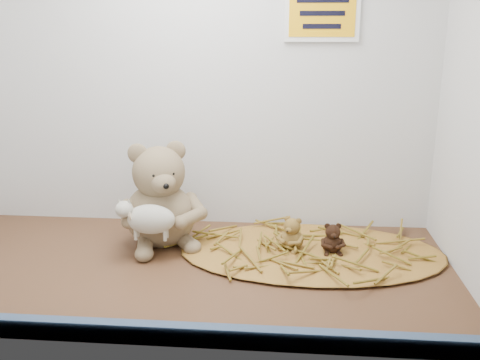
# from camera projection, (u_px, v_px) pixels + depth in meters

# --- Properties ---
(alcove_shell) EXTENTS (1.20, 0.60, 0.90)m
(alcove_shell) POSITION_uv_depth(u_px,v_px,m) (186.00, 60.00, 1.15)
(alcove_shell) COLOR #452A18
(alcove_shell) RESTS_ON ground
(front_rail) EXTENTS (1.19, 0.02, 0.04)m
(front_rail) POSITION_uv_depth(u_px,v_px,m) (153.00, 333.00, 0.91)
(front_rail) COLOR #3D5575
(front_rail) RESTS_ON shelf_floor
(straw_bed) EXTENTS (0.63, 0.36, 0.01)m
(straw_bed) POSITION_uv_depth(u_px,v_px,m) (312.00, 252.00, 1.27)
(straw_bed) COLOR brown
(straw_bed) RESTS_ON shelf_floor
(main_teddy) EXTENTS (0.28, 0.28, 0.26)m
(main_teddy) POSITION_uv_depth(u_px,v_px,m) (159.00, 194.00, 1.30)
(main_teddy) COLOR #8F7458
(main_teddy) RESTS_ON shelf_floor
(toy_lamb) EXTENTS (0.15, 0.09, 0.10)m
(toy_lamb) POSITION_uv_depth(u_px,v_px,m) (151.00, 219.00, 1.22)
(toy_lamb) COLOR beige
(toy_lamb) RESTS_ON main_teddy
(mini_teddy_tan) EXTENTS (0.09, 0.09, 0.08)m
(mini_teddy_tan) POSITION_uv_depth(u_px,v_px,m) (292.00, 232.00, 1.26)
(mini_teddy_tan) COLOR brown
(mini_teddy_tan) RESTS_ON straw_bed
(mini_teddy_brown) EXTENTS (0.06, 0.07, 0.07)m
(mini_teddy_brown) POSITION_uv_depth(u_px,v_px,m) (332.00, 237.00, 1.25)
(mini_teddy_brown) COLOR black
(mini_teddy_brown) RESTS_ON straw_bed
(wall_sign) EXTENTS (0.16, 0.01, 0.11)m
(wall_sign) POSITION_uv_depth(u_px,v_px,m) (322.00, 13.00, 1.30)
(wall_sign) COLOR orange
(wall_sign) RESTS_ON back_wall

